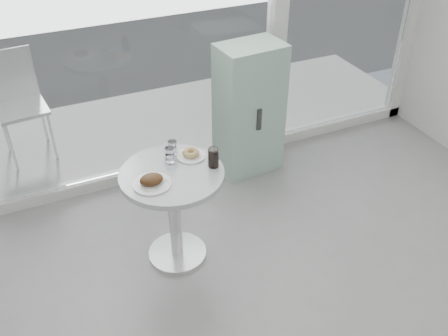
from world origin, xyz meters
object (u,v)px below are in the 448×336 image
mint_cabinet (249,110)px  plate_donut (191,154)px  main_table (173,198)px  cola_glass (213,158)px  patio_chair (18,98)px  water_tumbler_a (170,156)px  plate_fritter (152,181)px  water_tumbler_b (172,148)px

mint_cabinet → plate_donut: size_ratio=5.85×
main_table → cola_glass: size_ratio=5.38×
patio_chair → water_tumbler_a: 1.98m
plate_fritter → patio_chair: bearing=109.1°
patio_chair → plate_fritter: patio_chair is taller
plate_fritter → cola_glass: cola_glass is taller
patio_chair → plate_fritter: (0.68, -1.97, 0.18)m
plate_donut → mint_cabinet: bearing=41.1°
water_tumbler_a → plate_fritter: bearing=-134.1°
cola_glass → mint_cabinet: bearing=50.9°
mint_cabinet → plate_donut: bearing=-143.5°
plate_donut → cola_glass: (0.10, -0.17, 0.05)m
patio_chair → plate_fritter: 2.09m
mint_cabinet → patio_chair: 2.13m
patio_chair → mint_cabinet: bearing=-35.0°
water_tumbler_a → water_tumbler_b: 0.10m
main_table → plate_donut: plate_donut is taller
patio_chair → plate_donut: patio_chair is taller
cola_glass → plate_donut: bearing=119.5°
plate_donut → water_tumbler_a: water_tumbler_a is taller
water_tumbler_a → plate_donut: bearing=-0.6°
plate_fritter → mint_cabinet: bearing=38.0°
main_table → mint_cabinet: 1.33m
mint_cabinet → water_tumbler_a: mint_cabinet is taller
main_table → mint_cabinet: (1.02, 0.85, 0.06)m
mint_cabinet → plate_fritter: mint_cabinet is taller
plate_fritter → plate_donut: (0.35, 0.20, -0.01)m
plate_donut → water_tumbler_b: water_tumbler_b is taller
water_tumbler_b → main_table: bearing=-111.6°
patio_chair → water_tumbler_b: (0.93, -1.68, 0.20)m
cola_glass → plate_fritter: bearing=-176.9°
cola_glass → main_table: bearing=170.9°
plate_donut → cola_glass: cola_glass is taller
mint_cabinet → water_tumbler_a: bearing=-148.4°
patio_chair → water_tumbler_b: 1.93m
plate_donut → water_tumbler_b: size_ratio=1.96×
mint_cabinet → plate_fritter: size_ratio=4.72×
plate_fritter → plate_donut: size_ratio=1.24×
main_table → mint_cabinet: bearing=39.8°
plate_fritter → water_tumbler_b: (0.24, 0.29, 0.02)m
plate_donut → patio_chair: bearing=120.2°
plate_fritter → plate_donut: plate_fritter is taller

